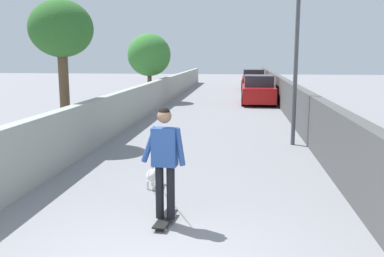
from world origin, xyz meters
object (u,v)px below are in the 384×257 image
at_px(car_far, 253,80).
at_px(person_skateboarder, 165,154).
at_px(tree_left_near, 149,55).
at_px(dog, 153,174).
at_px(car_near, 258,91).
at_px(lamp_post, 297,37).
at_px(skateboard, 165,219).
at_px(tree_left_mid, 61,31).

bearing_deg(car_far, person_skateboarder, 175.41).
distance_m(tree_left_near, dog, 15.96).
distance_m(car_near, car_far, 9.37).
height_order(lamp_post, dog, lamp_post).
distance_m(skateboard, person_skateboarder, 1.05).
distance_m(tree_left_near, skateboard, 17.83).
bearing_deg(person_skateboarder, tree_left_mid, 35.20).
bearing_deg(tree_left_near, skateboard, -167.06).
height_order(lamp_post, car_far, lamp_post).
relative_size(tree_left_mid, lamp_post, 0.91).
height_order(tree_left_near, lamp_post, lamp_post).
relative_size(tree_left_mid, car_far, 1.10).
relative_size(lamp_post, car_near, 1.21).
bearing_deg(car_far, lamp_post, -178.28).
distance_m(skateboard, dog, 1.88).
bearing_deg(tree_left_mid, skateboard, -144.80).
height_order(tree_left_near, car_far, tree_left_near).
relative_size(lamp_post, person_skateboarder, 2.62).
relative_size(tree_left_near, tree_left_mid, 0.91).
height_order(tree_left_mid, car_near, tree_left_mid).
bearing_deg(lamp_post, car_near, 3.24).
distance_m(lamp_post, car_far, 20.11).
bearing_deg(tree_left_mid, dog, -138.59).
bearing_deg(skateboard, dog, 17.57).
relative_size(tree_left_mid, person_skateboarder, 2.38).
distance_m(lamp_post, dog, 6.24).
bearing_deg(car_far, car_near, -180.00).
bearing_deg(car_near, skateboard, 172.87).
distance_m(tree_left_mid, person_skateboarder, 7.31).
relative_size(person_skateboarder, car_far, 0.46).
height_order(tree_left_near, car_near, tree_left_near).
xyz_separation_m(tree_left_near, car_far, (9.02, -6.06, -1.89)).
bearing_deg(tree_left_mid, tree_left_near, -0.36).
distance_m(dog, car_far, 24.59).
relative_size(skateboard, dog, 0.39).
bearing_deg(dog, person_skateboarder, -162.43).
relative_size(tree_left_mid, skateboard, 5.13).
bearing_deg(lamp_post, person_skateboarder, 156.65).
bearing_deg(lamp_post, car_far, 1.72).
relative_size(tree_left_mid, car_near, 1.10).
bearing_deg(car_near, tree_left_near, 86.69).
height_order(lamp_post, person_skateboarder, lamp_post).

